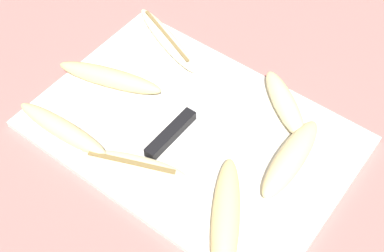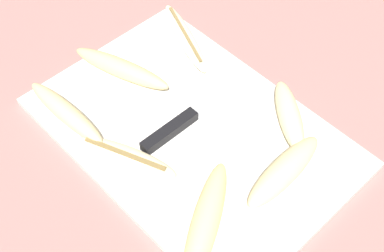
% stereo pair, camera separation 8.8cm
% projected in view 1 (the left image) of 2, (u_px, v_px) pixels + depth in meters
% --- Properties ---
extents(ground_plane, '(4.00, 4.00, 0.00)m').
position_uv_depth(ground_plane, '(192.00, 134.00, 0.90)').
color(ground_plane, '#B76B66').
extents(cutting_board, '(0.52, 0.35, 0.01)m').
position_uv_depth(cutting_board, '(192.00, 132.00, 0.89)').
color(cutting_board, white).
rests_on(cutting_board, ground_plane).
extents(knife, '(0.02, 0.24, 0.02)m').
position_uv_depth(knife, '(178.00, 127.00, 0.88)').
color(knife, black).
rests_on(knife, cutting_board).
extents(banana_ripe_center, '(0.06, 0.17, 0.03)m').
position_uv_depth(banana_ripe_center, '(291.00, 158.00, 0.83)').
color(banana_ripe_center, beige).
rests_on(banana_ripe_center, cutting_board).
extents(banana_spotted_left, '(0.20, 0.09, 0.03)m').
position_uv_depth(banana_spotted_left, '(110.00, 77.00, 0.94)').
color(banana_spotted_left, '#DBC684').
rests_on(banana_spotted_left, cutting_board).
extents(banana_cream_curved, '(0.18, 0.11, 0.02)m').
position_uv_depth(banana_cream_curved, '(132.00, 166.00, 0.83)').
color(banana_cream_curved, beige).
rests_on(banana_cream_curved, cutting_board).
extents(banana_mellow_near, '(0.19, 0.04, 0.03)m').
position_uv_depth(banana_mellow_near, '(62.00, 129.00, 0.87)').
color(banana_mellow_near, beige).
rests_on(banana_mellow_near, cutting_board).
extents(banana_golden_short, '(0.14, 0.20, 0.04)m').
position_uv_depth(banana_golden_short, '(226.00, 219.00, 0.77)').
color(banana_golden_short, '#EDD689').
rests_on(banana_golden_short, cutting_board).
extents(banana_soft_right, '(0.14, 0.12, 0.03)m').
position_uv_depth(banana_soft_right, '(285.00, 103.00, 0.90)').
color(banana_soft_right, beige).
rests_on(banana_soft_right, cutting_board).
extents(banana_bright_far, '(0.20, 0.10, 0.02)m').
position_uv_depth(banana_bright_far, '(167.00, 39.00, 1.01)').
color(banana_bright_far, beige).
rests_on(banana_bright_far, cutting_board).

